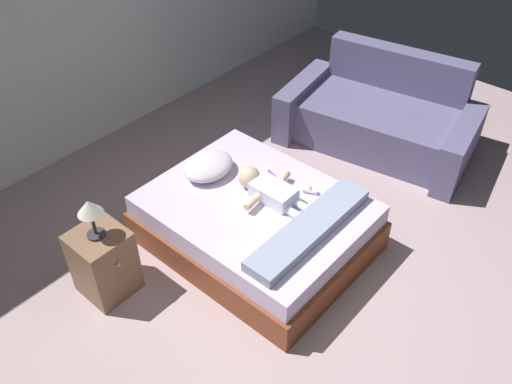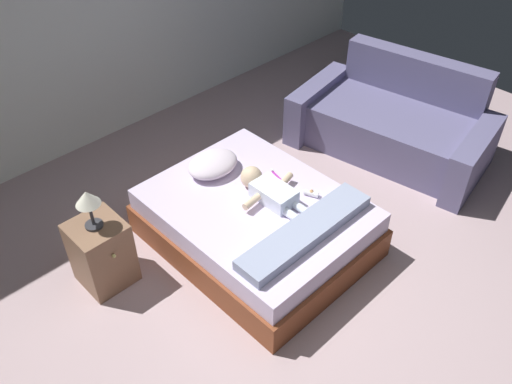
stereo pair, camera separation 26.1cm
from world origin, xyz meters
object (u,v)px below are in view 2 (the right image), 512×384
at_px(pillow, 213,164).
at_px(lamp, 88,201).
at_px(baby, 268,190).
at_px(baby_bottle, 311,193).
at_px(nightstand, 102,253).
at_px(toothbrush, 276,175).
at_px(bed, 256,223).
at_px(couch, 395,123).

xyz_separation_m(pillow, lamp, (-1.11, -0.01, 0.28)).
bearing_deg(baby, baby_bottle, -42.81).
xyz_separation_m(pillow, baby_bottle, (0.35, -0.78, -0.05)).
bearing_deg(nightstand, toothbrush, -15.24).
bearing_deg(toothbrush, baby_bottle, -87.62).
bearing_deg(baby_bottle, lamp, 152.21).
relative_size(bed, nightstand, 3.05).
bearing_deg(pillow, baby, -80.07).
xyz_separation_m(toothbrush, lamp, (-1.44, 0.39, 0.34)).
distance_m(pillow, couch, 2.00).
bearing_deg(lamp, couch, -9.37).
height_order(bed, toothbrush, toothbrush).
xyz_separation_m(couch, lamp, (-3.04, 0.50, 0.51)).
height_order(couch, baby_bottle, couch).
distance_m(pillow, nightstand, 1.14).
height_order(toothbrush, baby_bottle, baby_bottle).
bearing_deg(couch, lamp, 170.63).
height_order(pillow, toothbrush, pillow).
relative_size(baby, toothbrush, 4.42).
relative_size(pillow, nightstand, 0.80).
distance_m(bed, couch, 1.94).
relative_size(bed, baby_bottle, 13.52).
bearing_deg(nightstand, couch, -9.37).
distance_m(baby, nightstand, 1.34).
relative_size(toothbrush, baby_bottle, 1.20).
height_order(bed, lamp, lamp).
xyz_separation_m(toothbrush, couch, (1.59, -0.11, -0.16)).
bearing_deg(bed, toothbrush, 19.74).
height_order(bed, pillow, pillow).
bearing_deg(baby, lamp, 156.06).
relative_size(baby, lamp, 2.11).
bearing_deg(baby, bed, 170.85).
xyz_separation_m(pillow, baby, (0.10, -0.55, -0.00)).
bearing_deg(pillow, couch, -14.94).
height_order(nightstand, baby_bottle, nightstand).
xyz_separation_m(pillow, couch, (1.92, -0.51, -0.22)).
height_order(bed, nightstand, nightstand).
bearing_deg(toothbrush, lamp, 164.76).
relative_size(pillow, couch, 0.23).
height_order(pillow, couch, couch).
bearing_deg(lamp, baby_bottle, -27.79).
bearing_deg(baby, nightstand, 156.07).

